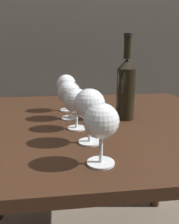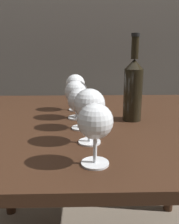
{
  "view_description": "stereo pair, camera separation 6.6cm",
  "coord_description": "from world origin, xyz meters",
  "px_view_note": "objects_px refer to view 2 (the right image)",
  "views": [
    {
      "loc": [
        -0.11,
        -0.86,
        0.99
      ],
      "look_at": [
        -0.02,
        -0.23,
        0.82
      ],
      "focal_mm": 38.26,
      "sensor_mm": 36.0,
      "label": 1
    },
    {
      "loc": [
        -0.04,
        -0.87,
        0.99
      ],
      "look_at": [
        -0.02,
        -0.23,
        0.82
      ],
      "focal_mm": 38.26,
      "sensor_mm": 36.0,
      "label": 2
    }
  ],
  "objects_px": {
    "wine_glass_chardonnay": "(76,92)",
    "wine_glass_merlot": "(75,85)",
    "wine_glass_cabernet": "(80,102)",
    "wine_bottle": "(133,88)",
    "wine_glass_pinot": "(90,105)",
    "wine_glass_rose": "(95,122)"
  },
  "relations": [
    {
      "from": "wine_glass_chardonnay",
      "to": "wine_glass_merlot",
      "type": "distance_m",
      "value": 0.12
    },
    {
      "from": "wine_glass_pinot",
      "to": "wine_bottle",
      "type": "xyz_separation_m",
      "value": [
        0.17,
        0.22,
        0.01
      ]
    },
    {
      "from": "wine_glass_cabernet",
      "to": "wine_glass_chardonnay",
      "type": "bearing_deg",
      "value": 97.39
    },
    {
      "from": "wine_glass_rose",
      "to": "wine_glass_merlot",
      "type": "distance_m",
      "value": 0.51
    },
    {
      "from": "wine_glass_pinot",
      "to": "wine_glass_merlot",
      "type": "distance_m",
      "value": 0.38
    },
    {
      "from": "wine_glass_chardonnay",
      "to": "wine_glass_cabernet",
      "type": "bearing_deg",
      "value": -82.61
    },
    {
      "from": "wine_glass_pinot",
      "to": "wine_glass_cabernet",
      "type": "bearing_deg",
      "value": 102.1
    },
    {
      "from": "wine_glass_pinot",
      "to": "wine_bottle",
      "type": "distance_m",
      "value": 0.28
    },
    {
      "from": "wine_glass_rose",
      "to": "wine_glass_pinot",
      "type": "relative_size",
      "value": 0.93
    },
    {
      "from": "wine_glass_cabernet",
      "to": "wine_bottle",
      "type": "xyz_separation_m",
      "value": [
        0.19,
        0.09,
        0.03
      ]
    },
    {
      "from": "wine_glass_merlot",
      "to": "wine_bottle",
      "type": "height_order",
      "value": "wine_bottle"
    },
    {
      "from": "wine_glass_cabernet",
      "to": "wine_glass_merlot",
      "type": "relative_size",
      "value": 0.88
    },
    {
      "from": "wine_glass_cabernet",
      "to": "wine_bottle",
      "type": "relative_size",
      "value": 0.44
    },
    {
      "from": "wine_glass_rose",
      "to": "wine_glass_merlot",
      "type": "bearing_deg",
      "value": 96.72
    },
    {
      "from": "wine_glass_merlot",
      "to": "wine_bottle",
      "type": "bearing_deg",
      "value": -35.24
    },
    {
      "from": "wine_glass_rose",
      "to": "wine_glass_chardonnay",
      "type": "height_order",
      "value": "same"
    },
    {
      "from": "wine_bottle",
      "to": "wine_glass_cabernet",
      "type": "bearing_deg",
      "value": -153.86
    },
    {
      "from": "wine_glass_chardonnay",
      "to": "wine_bottle",
      "type": "distance_m",
      "value": 0.21
    },
    {
      "from": "wine_glass_cabernet",
      "to": "wine_bottle",
      "type": "distance_m",
      "value": 0.22
    },
    {
      "from": "wine_glass_chardonnay",
      "to": "wine_glass_rose",
      "type": "bearing_deg",
      "value": -82.17
    },
    {
      "from": "wine_glass_cabernet",
      "to": "wine_glass_chardonnay",
      "type": "relative_size",
      "value": 0.94
    },
    {
      "from": "wine_glass_chardonnay",
      "to": "wine_glass_merlot",
      "type": "bearing_deg",
      "value": 93.3
    }
  ]
}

